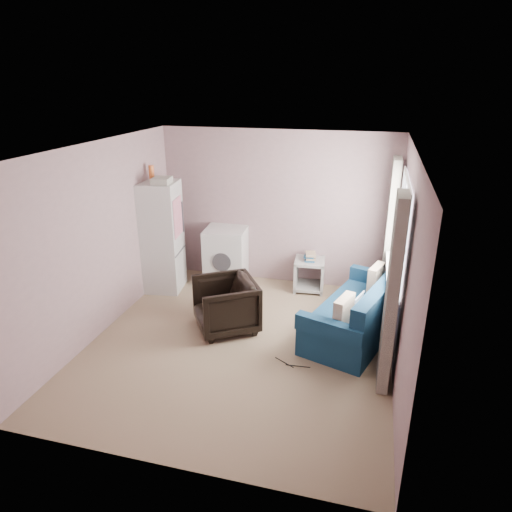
{
  "coord_description": "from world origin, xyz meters",
  "views": [
    {
      "loc": [
        1.49,
        -4.89,
        3.23
      ],
      "look_at": [
        0.05,
        0.6,
        1.0
      ],
      "focal_mm": 32.0,
      "sensor_mm": 36.0,
      "label": 1
    }
  ],
  "objects": [
    {
      "name": "room",
      "position": [
        0.02,
        0.01,
        1.25
      ],
      "size": [
        3.84,
        4.24,
        2.54
      ],
      "color": "#8D755C",
      "rests_on": "ground"
    },
    {
      "name": "armchair",
      "position": [
        -0.3,
        0.32,
        0.4
      ],
      "size": [
        1.03,
        1.04,
        0.8
      ],
      "primitive_type": "imported",
      "rotation": [
        0.0,
        0.0,
        -1.0
      ],
      "color": "black",
      "rests_on": "ground"
    },
    {
      "name": "fridge",
      "position": [
        -1.69,
        1.31,
        0.89
      ],
      "size": [
        0.69,
        0.68,
        2.0
      ],
      "rotation": [
        0.0,
        0.0,
        0.14
      ],
      "color": "#BEBEBE",
      "rests_on": "ground"
    },
    {
      "name": "washing_machine",
      "position": [
        -0.78,
        1.83,
        0.49
      ],
      "size": [
        0.71,
        0.71,
        0.93
      ],
      "rotation": [
        0.0,
        0.0,
        0.08
      ],
      "color": "#BEBEBE",
      "rests_on": "ground"
    },
    {
      "name": "side_table",
      "position": [
        0.61,
        1.84,
        0.3
      ],
      "size": [
        0.51,
        0.51,
        0.64
      ],
      "rotation": [
        0.0,
        0.0,
        0.08
      ],
      "color": "gray",
      "rests_on": "ground"
    },
    {
      "name": "sofa",
      "position": [
        1.47,
        0.61,
        0.31
      ],
      "size": [
        1.38,
        2.04,
        0.84
      ],
      "rotation": [
        0.0,
        0.0,
        -0.32
      ],
      "color": "navy",
      "rests_on": "ground"
    },
    {
      "name": "window_dressing",
      "position": [
        1.78,
        0.7,
        1.11
      ],
      "size": [
        0.17,
        2.62,
        2.18
      ],
      "color": "white",
      "rests_on": "ground"
    },
    {
      "name": "floor_cables",
      "position": [
        0.72,
        -0.3,
        0.01
      ],
      "size": [
        0.45,
        0.16,
        0.01
      ],
      "rotation": [
        0.0,
        0.0,
        -0.19
      ],
      "color": "black",
      "rests_on": "ground"
    }
  ]
}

